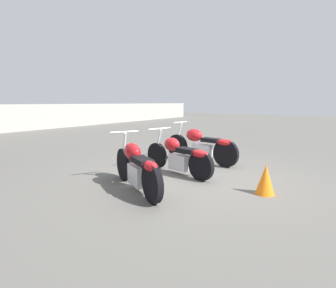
{
  "coord_description": "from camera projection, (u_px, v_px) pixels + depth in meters",
  "views": [
    {
      "loc": [
        -4.83,
        -2.55,
        1.58
      ],
      "look_at": [
        0.0,
        0.68,
        0.65
      ],
      "focal_mm": 28.0,
      "sensor_mm": 36.0,
      "label": 1
    }
  ],
  "objects": [
    {
      "name": "ground_plane",
      "position": [
        194.0,
        177.0,
        5.61
      ],
      "size": [
        60.0,
        60.0,
        0.0
      ],
      "primitive_type": "plane",
      "color": "#5B5954"
    },
    {
      "name": "motorcycle_slot_0",
      "position": [
        137.0,
        167.0,
        4.68
      ],
      "size": [
        1.1,
        1.86,
        1.02
      ],
      "rotation": [
        0.0,
        0.0,
        -0.5
      ],
      "color": "black",
      "rests_on": "ground_plane"
    },
    {
      "name": "motorcycle_slot_1",
      "position": [
        179.0,
        156.0,
        5.75
      ],
      "size": [
        0.79,
        1.97,
        0.98
      ],
      "rotation": [
        0.0,
        0.0,
        -0.25
      ],
      "color": "black",
      "rests_on": "ground_plane"
    },
    {
      "name": "motorcycle_slot_2",
      "position": [
        201.0,
        146.0,
        6.88
      ],
      "size": [
        0.66,
        2.24,
        1.04
      ],
      "rotation": [
        0.0,
        0.0,
        -0.17
      ],
      "color": "black",
      "rests_on": "ground_plane"
    },
    {
      "name": "traffic_cone_near",
      "position": [
        265.0,
        179.0,
        4.51
      ],
      "size": [
        0.33,
        0.33,
        0.53
      ],
      "color": "orange",
      "rests_on": "ground_plane"
    }
  ]
}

